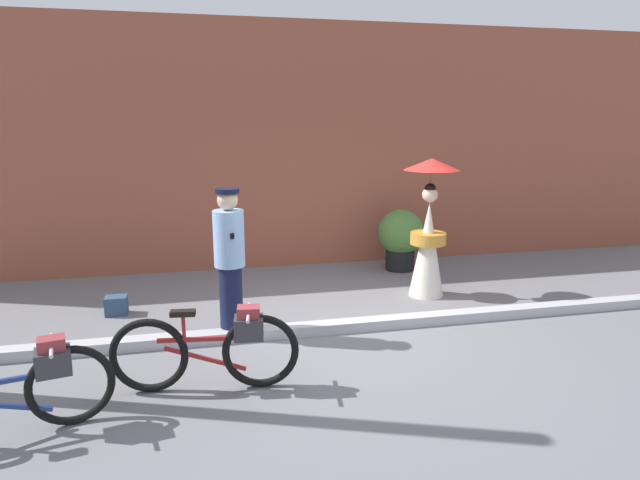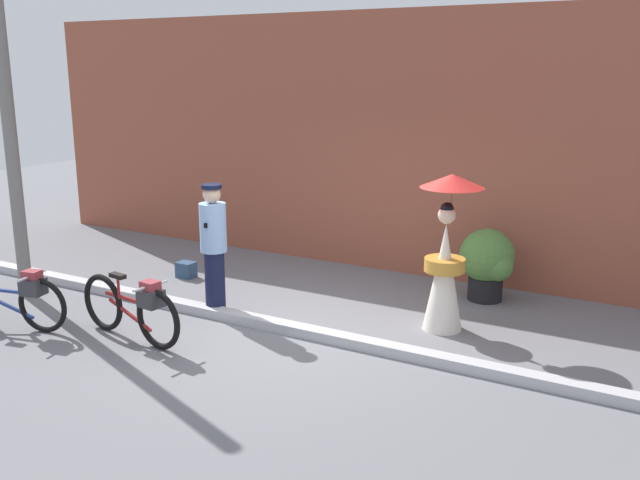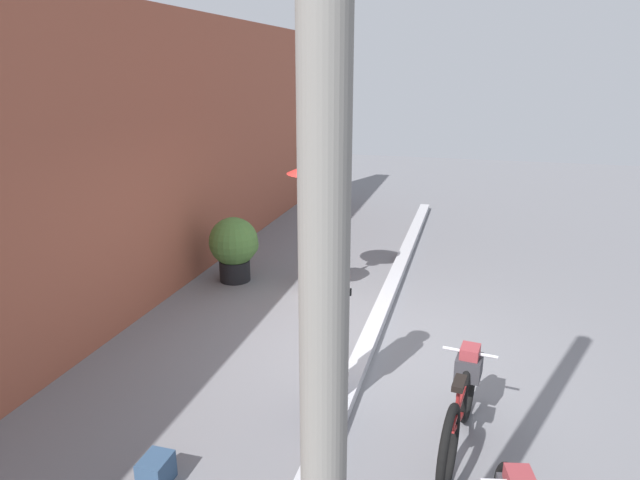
# 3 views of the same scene
# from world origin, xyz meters

# --- Properties ---
(ground_plane) EXTENTS (30.00, 30.00, 0.00)m
(ground_plane) POSITION_xyz_m (0.00, 0.00, 0.00)
(ground_plane) COLOR slate
(building_wall) EXTENTS (14.00, 0.40, 3.95)m
(building_wall) POSITION_xyz_m (0.00, 3.23, 1.97)
(building_wall) COLOR brown
(building_wall) RESTS_ON ground_plane
(sidewalk_curb) EXTENTS (14.00, 0.20, 0.12)m
(sidewalk_curb) POSITION_xyz_m (0.00, 0.00, 0.06)
(sidewalk_curb) COLOR #B2B2B7
(sidewalk_curb) RESTS_ON ground_plane
(bicycle_near_officer) EXTENTS (1.70, 0.48, 0.79)m
(bicycle_near_officer) POSITION_xyz_m (-1.51, -1.10, 0.41)
(bicycle_near_officer) COLOR black
(bicycle_near_officer) RESTS_ON ground_plane
(person_officer) EXTENTS (0.34, 0.38, 1.70)m
(person_officer) POSITION_xyz_m (-1.27, 0.12, 0.91)
(person_officer) COLOR #141938
(person_officer) RESTS_ON ground_plane
(person_with_parasol) EXTENTS (0.76, 0.76, 1.91)m
(person_with_parasol) POSITION_xyz_m (1.50, 1.05, 0.94)
(person_with_parasol) COLOR silver
(person_with_parasol) RESTS_ON ground_plane
(potted_plant_by_door) EXTENTS (0.76, 0.74, 1.00)m
(potted_plant_by_door) POSITION_xyz_m (1.64, 2.37, 0.55)
(potted_plant_by_door) COLOR black
(potted_plant_by_door) RESTS_ON ground_plane
(backpack_on_pavement) EXTENTS (0.27, 0.21, 0.24)m
(backpack_on_pavement) POSITION_xyz_m (-2.65, 1.16, 0.12)
(backpack_on_pavement) COLOR navy
(backpack_on_pavement) RESTS_ON ground_plane
(utility_pole) EXTENTS (0.18, 0.18, 4.80)m
(utility_pole) POSITION_xyz_m (-4.08, -0.58, 2.40)
(utility_pole) COLOR slate
(utility_pole) RESTS_ON ground_plane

